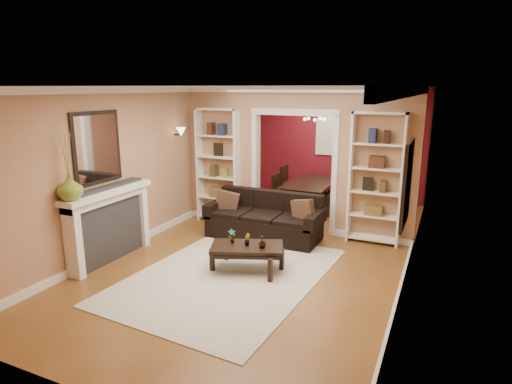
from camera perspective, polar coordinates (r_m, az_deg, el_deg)
The scene contains 30 objects.
floor at distance 7.41m, azimuth 1.81°, elevation -7.51°, with size 8.00×8.00×0.00m, color brown.
ceiling at distance 6.91m, azimuth 1.98°, elevation 13.85°, with size 8.00×8.00×0.00m, color white.
wall_back at distance 10.80m, azimuth 10.09°, elevation 6.44°, with size 8.00×8.00×0.00m, color tan.
wall_front at distance 3.80m, azimuth -22.10°, elevation -7.95°, with size 8.00×8.00×0.00m, color tan.
wall_left at distance 8.15m, azimuth -12.92°, elevation 3.96°, with size 8.00×8.00×0.00m, color tan.
wall_right at distance 6.54m, azimuth 20.44°, elevation 1.07°, with size 8.00×8.00×0.00m, color tan.
partition_wall at distance 8.14m, azimuth 5.13°, elevation 4.25°, with size 4.50×0.15×2.70m, color tan.
red_back_panel at distance 10.77m, azimuth 10.04°, elevation 6.26°, with size 4.44×0.04×2.64m, color maroon.
dining_window at distance 10.71m, azimuth 10.04°, elevation 7.45°, with size 0.78×0.03×0.98m, color #8CA5CC.
area_rug at distance 6.42m, azimuth -3.66°, elevation -10.98°, with size 2.48×3.47×0.01m, color beige.
sofa at distance 7.78m, azimuth 1.09°, elevation -3.26°, with size 2.10×0.91×0.82m, color black.
pillow_left at distance 8.02m, azimuth -3.87°, elevation -1.31°, with size 0.41×0.12×0.41m, color brown.
pillow_right at distance 7.45m, azimuth 6.32°, elevation -2.50°, with size 0.42×0.12×0.42m, color brown.
coffee_table at distance 6.49m, azimuth -1.20°, elevation -8.79°, with size 1.06×0.58×0.40m, color black.
plant_left at distance 6.48m, azimuth -3.21°, elevation -5.91°, with size 0.11×0.08×0.21m, color #336626.
plant_center at distance 6.38m, azimuth -1.22°, elevation -6.36°, with size 0.10×0.08×0.18m, color #336626.
plant_right at distance 6.28m, azimuth 0.84°, elevation -6.62°, with size 0.11×0.11×0.20m, color #336626.
bookshelf_left at distance 8.65m, azimuth -5.02°, elevation 3.47°, with size 0.90×0.30×2.30m, color white.
bookshelf_right at distance 7.65m, azimuth 15.69°, elevation 1.65°, with size 0.90×0.30×2.30m, color white.
fireplace at distance 7.12m, azimuth -18.83°, elevation -4.24°, with size 0.32×1.70×1.16m, color white.
vase at distance 6.45m, azimuth -23.55°, elevation 0.54°, with size 0.35×0.35×0.36m, color olive.
mirror at distance 6.95m, azimuth -20.46°, elevation 5.55°, with size 0.03×0.95×1.10m, color silver.
wall_sconce at distance 8.47m, azimuth -10.30°, elevation 7.73°, with size 0.18×0.18×0.22m, color #FFE0A5.
framed_art at distance 5.52m, azimuth 19.40°, elevation 1.07°, with size 0.04×0.85×1.05m, color black.
dining_table at distance 9.78m, azimuth 7.48°, elevation -0.44°, with size 0.98×1.76×0.62m, color black.
dining_chair_nw at distance 9.65m, azimuth 3.86°, elevation 0.08°, with size 0.41×0.41×0.82m, color black.
dining_chair_ne at distance 9.33m, azimuth 10.19°, elevation -0.51°, with size 0.42×0.42×0.85m, color black.
dining_chair_sw at distance 10.19m, azimuth 5.05°, elevation 1.07°, with size 0.45×0.45×0.92m, color black.
dining_chair_se at distance 9.90m, azimuth 11.05°, elevation 0.19°, with size 0.40×0.40×0.82m, color black.
chandelier at distance 9.48m, azimuth 8.26°, elevation 9.58°, with size 0.50×0.50×0.30m, color #351E18.
Camera 1 is at (2.63, -6.39, 2.69)m, focal length 30.00 mm.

